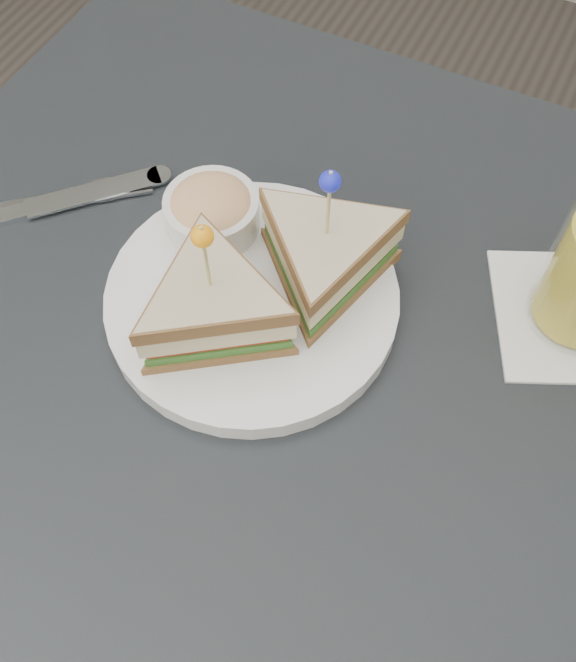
{
  "coord_description": "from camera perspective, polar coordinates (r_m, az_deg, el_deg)",
  "views": [
    {
      "loc": [
        0.14,
        -0.25,
        1.27
      ],
      "look_at": [
        0.01,
        0.01,
        0.8
      ],
      "focal_mm": 40.0,
      "sensor_mm": 36.0,
      "label": 1
    }
  ],
  "objects": [
    {
      "name": "cutlery_fork",
      "position": [
        0.72,
        -17.06,
        9.82
      ],
      "size": [
        0.16,
        0.13,
        0.01
      ],
      "rotation": [
        0.0,
        0.0,
        -0.88
      ],
      "color": "#B5B9C0",
      "rests_on": "table"
    },
    {
      "name": "ground_plane",
      "position": [
        1.3,
        -0.62,
        -18.76
      ],
      "size": [
        3.5,
        3.5,
        0.0
      ],
      "primitive_type": "plane",
      "color": "#3F3833"
    },
    {
      "name": "cutlery_knife",
      "position": [
        0.72,
        -18.79,
        9.04
      ],
      "size": [
        0.17,
        0.18,
        0.01
      ],
      "rotation": [
        0.0,
        0.0,
        -0.77
      ],
      "color": "white",
      "rests_on": "table"
    },
    {
      "name": "plate_meal",
      "position": [
        0.59,
        -2.19,
        4.15
      ],
      "size": [
        0.28,
        0.27,
        0.14
      ],
      "rotation": [
        0.0,
        0.0,
        0.09
      ],
      "color": "white",
      "rests_on": "table"
    },
    {
      "name": "table",
      "position": [
        0.66,
        -1.17,
        -6.02
      ],
      "size": [
        0.8,
        0.8,
        0.75
      ],
      "color": "black",
      "rests_on": "ground"
    }
  ]
}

